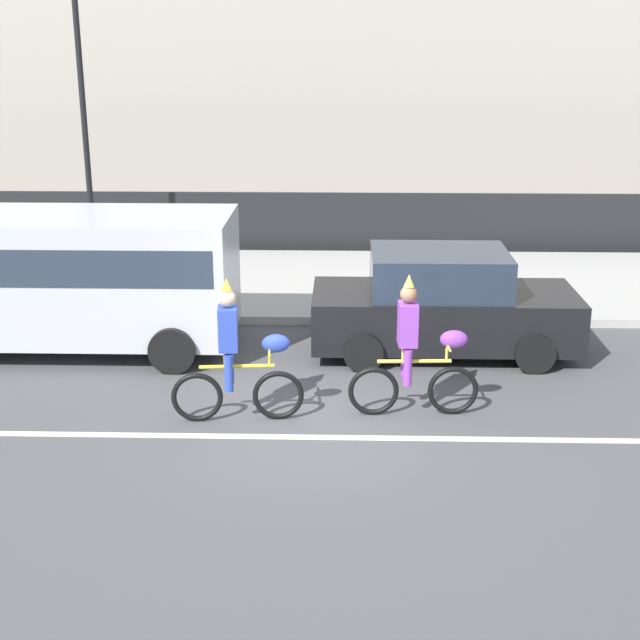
# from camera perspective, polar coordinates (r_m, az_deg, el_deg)

# --- Properties ---
(ground_plane) EXTENTS (80.00, 80.00, 0.00)m
(ground_plane) POSITION_cam_1_polar(r_m,az_deg,el_deg) (11.69, -0.24, -6.48)
(ground_plane) COLOR #4C4C4F
(road_centre_line) EXTENTS (36.00, 0.14, 0.01)m
(road_centre_line) POSITION_cam_1_polar(r_m,az_deg,el_deg) (11.23, -0.32, -7.50)
(road_centre_line) COLOR beige
(road_centre_line) RESTS_ON ground
(sidewalk_curb) EXTENTS (60.00, 5.00, 0.15)m
(sidewalk_curb) POSITION_cam_1_polar(r_m,az_deg,el_deg) (17.79, 0.42, 2.37)
(sidewalk_curb) COLOR #ADAAA3
(sidewalk_curb) RESTS_ON ground
(fence_line) EXTENTS (40.00, 0.08, 1.40)m
(fence_line) POSITION_cam_1_polar(r_m,az_deg,el_deg) (20.47, 0.59, 6.22)
(fence_line) COLOR black
(fence_line) RESTS_ON ground
(building_backdrop) EXTENTS (28.00, 8.00, 6.50)m
(building_backdrop) POSITION_cam_1_polar(r_m,az_deg,el_deg) (28.69, 1.17, 14.67)
(building_backdrop) COLOR #B2A899
(building_backdrop) RESTS_ON ground
(parade_cyclist_cobalt) EXTENTS (1.72, 0.50, 1.92)m
(parade_cyclist_cobalt) POSITION_cam_1_polar(r_m,az_deg,el_deg) (11.45, -5.28, -2.54)
(parade_cyclist_cobalt) COLOR black
(parade_cyclist_cobalt) RESTS_ON ground
(parade_cyclist_purple) EXTENTS (1.72, 0.50, 1.92)m
(parade_cyclist_purple) POSITION_cam_1_polar(r_m,az_deg,el_deg) (11.64, 6.13, -2.22)
(parade_cyclist_purple) COLOR black
(parade_cyclist_purple) RESTS_ON ground
(parked_van_silver) EXTENTS (5.00, 2.22, 2.18)m
(parked_van_silver) POSITION_cam_1_polar(r_m,az_deg,el_deg) (14.42, -15.25, 3.00)
(parked_van_silver) COLOR silver
(parked_van_silver) RESTS_ON ground
(parked_car_black) EXTENTS (4.10, 1.92, 1.64)m
(parked_car_black) POSITION_cam_1_polar(r_m,az_deg,el_deg) (14.03, 7.84, 0.95)
(parked_car_black) COLOR black
(parked_car_black) RESTS_ON ground
(street_lamp_post) EXTENTS (0.36, 0.36, 5.86)m
(street_lamp_post) POSITION_cam_1_polar(r_m,az_deg,el_deg) (18.89, -15.06, 14.72)
(street_lamp_post) COLOR black
(street_lamp_post) RESTS_ON sidewalk_curb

